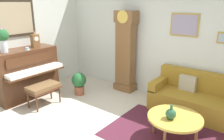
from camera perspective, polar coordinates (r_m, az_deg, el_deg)
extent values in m
cube|color=beige|center=(4.02, -7.24, -17.01)|extent=(6.40, 6.00, 0.10)
cube|color=#33281E|center=(5.61, -24.59, 12.15)|extent=(0.03, 1.10, 0.84)
cube|color=tan|center=(5.59, -24.51, 12.16)|extent=(0.01, 0.98, 0.72)
cube|color=silver|center=(5.34, 10.69, 8.34)|extent=(5.30, 0.10, 2.80)
cube|color=#B28E3D|center=(4.77, 27.32, 7.48)|extent=(0.26, 0.03, 0.22)
cube|color=#9EB2C1|center=(4.75, 27.28, 7.46)|extent=(0.20, 0.01, 0.16)
cube|color=#B28E3D|center=(4.95, 18.44, 11.16)|extent=(0.60, 0.03, 0.48)
cube|color=#998EA8|center=(4.93, 18.37, 11.15)|extent=(0.54, 0.01, 0.42)
cube|color=#4C1E2D|center=(4.04, 14.60, -16.39)|extent=(2.10, 1.50, 0.01)
cube|color=#4C2B19|center=(5.59, -21.59, -0.77)|extent=(0.60, 1.44, 1.18)
cube|color=#4C2B19|center=(5.21, -19.23, -0.73)|extent=(0.28, 1.38, 0.04)
cube|color=white|center=(5.19, -19.30, -0.10)|extent=(0.26, 1.32, 0.08)
cube|color=#4C2B19|center=(5.22, -20.23, 2.64)|extent=(0.03, 1.20, 0.20)
cube|color=#4C2B19|center=(5.04, -17.49, -4.80)|extent=(0.42, 0.70, 0.04)
cube|color=brown|center=(5.01, -17.55, -4.16)|extent=(0.40, 0.68, 0.08)
cylinder|color=#4C2B19|center=(4.84, -19.07, -8.46)|extent=(0.04, 0.04, 0.36)
cylinder|color=#4C2B19|center=(5.15, -13.53, -6.36)|extent=(0.04, 0.04, 0.36)
cylinder|color=#4C2B19|center=(5.09, -21.10, -7.38)|extent=(0.04, 0.04, 0.36)
cylinder|color=#4C2B19|center=(5.39, -15.70, -5.45)|extent=(0.04, 0.04, 0.36)
cube|color=brown|center=(5.76, 3.41, -4.28)|extent=(0.52, 0.34, 0.18)
cube|color=brown|center=(5.52, 3.55, 3.47)|extent=(0.44, 0.28, 1.78)
cube|color=brown|center=(5.37, 3.75, 13.79)|extent=(0.52, 0.32, 0.28)
cylinder|color=gold|center=(5.24, 2.78, 13.72)|extent=(0.30, 0.02, 0.30)
cylinder|color=gold|center=(5.46, 3.27, 3.99)|extent=(0.03, 0.03, 0.70)
cube|color=olive|center=(4.80, 21.58, -8.60)|extent=(1.90, 0.80, 0.42)
cube|color=olive|center=(4.91, 23.12, -2.98)|extent=(1.90, 0.20, 0.44)
cube|color=olive|center=(4.95, 12.42, -3.29)|extent=(0.18, 0.80, 0.20)
cube|color=#B7AD93|center=(4.86, 19.17, -3.26)|extent=(0.34, 0.12, 0.32)
cylinder|color=gold|center=(3.75, 16.13, -11.88)|extent=(0.88, 0.88, 0.04)
torus|color=brown|center=(3.75, 16.13, -11.88)|extent=(0.88, 0.88, 0.04)
cylinder|color=brown|center=(4.15, 17.78, -12.48)|extent=(0.04, 0.04, 0.40)
cylinder|color=brown|center=(3.77, 21.10, -16.14)|extent=(0.04, 0.04, 0.40)
cylinder|color=brown|center=(3.57, 13.54, -17.38)|extent=(0.04, 0.04, 0.40)
cylinder|color=brown|center=(3.98, 10.93, -13.34)|extent=(0.04, 0.04, 0.40)
cube|color=brown|center=(5.57, -19.47, 7.25)|extent=(0.12, 0.18, 0.30)
cylinder|color=white|center=(5.51, -19.17, 7.71)|extent=(0.01, 0.11, 0.11)
cone|color=brown|center=(5.54, -19.67, 9.18)|extent=(0.10, 0.10, 0.08)
cylinder|color=silver|center=(5.20, -26.46, 5.55)|extent=(0.15, 0.15, 0.26)
sphere|color=#235B2D|center=(5.17, -26.81, 8.15)|extent=(0.26, 0.26, 0.26)
cone|color=#D199B7|center=(5.12, -27.06, 9.52)|extent=(0.06, 0.06, 0.16)
cylinder|color=#ADC6D6|center=(5.29, -21.29, 4.96)|extent=(0.12, 0.12, 0.01)
cylinder|color=#ADC6D6|center=(5.29, -21.32, 5.23)|extent=(0.08, 0.08, 0.06)
cylinder|color=#234C33|center=(3.65, 15.04, -12.15)|extent=(0.09, 0.09, 0.01)
sphere|color=#285638|center=(3.61, 15.14, -11.06)|extent=(0.17, 0.17, 0.17)
cylinder|color=#285638|center=(3.56, 15.29, -9.43)|extent=(0.04, 0.04, 0.08)
cylinder|color=#935138|center=(5.52, -8.53, -5.22)|extent=(0.24, 0.24, 0.22)
sphere|color=#235B2D|center=(5.42, -8.65, -2.58)|extent=(0.36, 0.36, 0.36)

